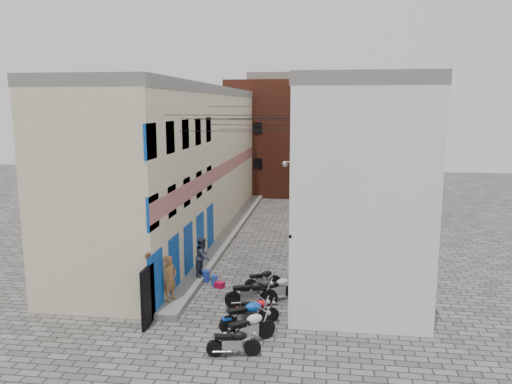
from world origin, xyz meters
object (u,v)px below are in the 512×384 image
at_px(motorcycle_f, 278,288).
at_px(motorcycle_c, 247,314).
at_px(motorcycle_a, 234,341).
at_px(water_jug_near, 215,280).
at_px(motorcycle_b, 249,327).
at_px(red_crate, 220,285).
at_px(motorcycle_g, 263,278).
at_px(motorcycle_d, 256,308).
at_px(water_jug_far, 206,276).
at_px(motorcycle_e, 251,292).
at_px(person_b, 203,257).
at_px(person_a, 170,278).

bearing_deg(motorcycle_f, motorcycle_c, -52.62).
bearing_deg(motorcycle_a, motorcycle_c, 165.95).
bearing_deg(motorcycle_c, water_jug_near, 174.16).
distance_m(motorcycle_b, red_crate, 5.41).
distance_m(motorcycle_c, water_jug_near, 4.74).
distance_m(motorcycle_g, red_crate, 1.94).
xyz_separation_m(motorcycle_c, motorcycle_d, (0.21, 0.83, -0.13)).
bearing_deg(water_jug_far, motorcycle_e, -45.92).
xyz_separation_m(motorcycle_g, red_crate, (-1.90, -0.06, -0.37)).
relative_size(motorcycle_e, water_jug_far, 4.10).
relative_size(motorcycle_f, motorcycle_g, 1.12).
distance_m(motorcycle_d, motorcycle_g, 3.20).
distance_m(motorcycle_a, motorcycle_f, 4.85).
relative_size(motorcycle_d, person_b, 0.95).
bearing_deg(water_jug_near, motorcycle_d, -55.24).
xyz_separation_m(motorcycle_c, person_a, (-3.34, 1.69, 0.55)).
xyz_separation_m(motorcycle_d, motorcycle_e, (-0.38, 1.25, 0.13)).
xyz_separation_m(motorcycle_a, water_jug_near, (-2.00, 6.12, -0.27)).
xyz_separation_m(motorcycle_b, motorcycle_f, (0.61, 3.86, -0.05)).
bearing_deg(red_crate, water_jug_near, 138.72).
height_order(motorcycle_c, water_jug_near, motorcycle_c).
bearing_deg(red_crate, motorcycle_e, -48.13).
xyz_separation_m(motorcycle_a, water_jug_far, (-2.49, 6.53, -0.25)).
xyz_separation_m(water_jug_near, red_crate, (0.28, -0.24, -0.11)).
distance_m(motorcycle_f, red_crate, 2.94).
bearing_deg(motorcycle_a, water_jug_far, -168.88).
bearing_deg(motorcycle_c, motorcycle_e, 151.96).
height_order(motorcycle_f, person_b, person_b).
relative_size(motorcycle_b, water_jug_near, 4.50).
relative_size(motorcycle_g, water_jug_far, 3.32).
distance_m(person_a, person_b, 3.08).
bearing_deg(motorcycle_g, water_jug_near, -127.80).
distance_m(motorcycle_a, motorcycle_c, 1.91).
relative_size(motorcycle_c, motorcycle_e, 0.99).
xyz_separation_m(motorcycle_a, red_crate, (-1.72, 5.87, -0.38)).
bearing_deg(red_crate, motorcycle_b, -67.40).
bearing_deg(motorcycle_e, red_crate, -155.10).
height_order(motorcycle_f, red_crate, motorcycle_f).
height_order(motorcycle_b, water_jug_near, motorcycle_b).
relative_size(motorcycle_g, red_crate, 4.32).
bearing_deg(motorcycle_b, motorcycle_c, 149.77).
height_order(motorcycle_b, person_a, person_a).
xyz_separation_m(motorcycle_g, water_jug_far, (-2.67, 0.60, -0.24)).
bearing_deg(water_jug_near, motorcycle_b, -65.77).
bearing_deg(motorcycle_e, motorcycle_b, -9.92).
distance_m(person_b, water_jug_far, 0.89).
bearing_deg(motorcycle_b, motorcycle_f, 129.17).
bearing_deg(person_a, motorcycle_e, -63.10).
relative_size(motorcycle_e, motorcycle_g, 1.24).
distance_m(motorcycle_b, motorcycle_f, 3.90).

